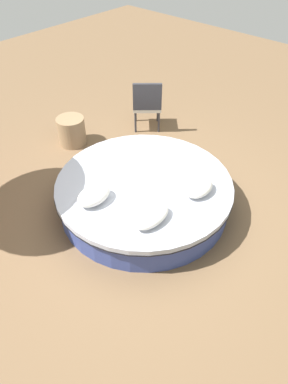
% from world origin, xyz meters
% --- Properties ---
extents(ground_plane, '(16.00, 16.00, 0.00)m').
position_xyz_m(ground_plane, '(0.00, 0.00, 0.00)').
color(ground_plane, brown).
extents(round_bed, '(2.52, 2.52, 0.45)m').
position_xyz_m(round_bed, '(0.00, 0.00, 0.23)').
color(round_bed, '#38478C').
rests_on(round_bed, ground_plane).
extents(throw_pillow_0, '(0.49, 0.33, 0.19)m').
position_xyz_m(throw_pillow_0, '(0.73, -0.23, 0.55)').
color(throw_pillow_0, white).
rests_on(throw_pillow_0, round_bed).
extents(throw_pillow_1, '(0.55, 0.30, 0.15)m').
position_xyz_m(throw_pillow_1, '(0.50, 0.57, 0.53)').
color(throw_pillow_1, white).
rests_on(throw_pillow_1, round_bed).
extents(throw_pillow_2, '(0.47, 0.32, 0.17)m').
position_xyz_m(throw_pillow_2, '(-0.33, 0.69, 0.53)').
color(throw_pillow_2, white).
rests_on(throw_pillow_2, round_bed).
extents(patio_chair, '(0.72, 0.72, 0.98)m').
position_xyz_m(patio_chair, '(-1.67, -1.42, 0.56)').
color(patio_chair, '#333338').
rests_on(patio_chair, ground_plane).
extents(side_table, '(0.50, 0.50, 0.50)m').
position_xyz_m(side_table, '(-0.39, -2.11, 0.25)').
color(side_table, '#997A56').
rests_on(side_table, ground_plane).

